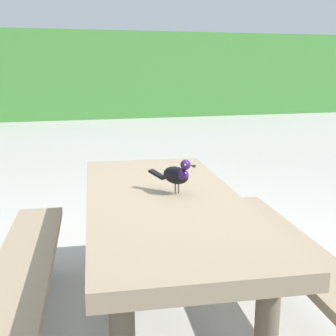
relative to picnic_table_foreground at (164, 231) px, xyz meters
The scene contains 4 objects.
ground_plane 0.67m from the picnic_table_foreground, 40.54° to the left, with size 60.00×60.00×0.00m, color #A3A099.
hedge_wall 10.86m from the picnic_table_foreground, 88.51° to the left, with size 28.00×2.22×2.32m, color #428438.
picnic_table_foreground is the anchor object (origin of this frame).
bird_grackle 0.30m from the picnic_table_foreground, 22.34° to the left, with size 0.19×0.24×0.18m.
Camera 1 is at (-0.81, -2.24, 1.37)m, focal length 46.34 mm.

